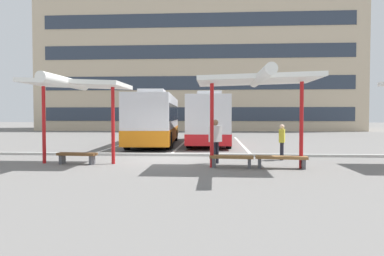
# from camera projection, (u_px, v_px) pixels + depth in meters

# --- Properties ---
(ground_plane) EXTENTS (160.00, 160.00, 0.00)m
(ground_plane) POSITION_uv_depth(u_px,v_px,m) (165.00, 159.00, 15.56)
(ground_plane) COLOR slate
(terminal_building) EXTENTS (40.59, 12.68, 21.56)m
(terminal_building) POSITION_uv_depth(u_px,v_px,m) (199.00, 61.00, 48.90)
(terminal_building) COLOR #C6B293
(terminal_building) RESTS_ON ground
(coach_bus_0) EXTENTS (3.16, 10.18, 3.51)m
(coach_bus_0) POSITION_uv_depth(u_px,v_px,m) (155.00, 120.00, 23.34)
(coach_bus_0) COLOR silver
(coach_bus_0) RESTS_ON ground
(coach_bus_1) EXTENTS (2.72, 10.50, 3.45)m
(coach_bus_1) POSITION_uv_depth(u_px,v_px,m) (210.00, 120.00, 24.25)
(coach_bus_1) COLOR silver
(coach_bus_1) RESTS_ON ground
(lane_stripe_0) EXTENTS (0.16, 14.00, 0.01)m
(lane_stripe_0) POSITION_uv_depth(u_px,v_px,m) (126.00, 143.00, 24.44)
(lane_stripe_0) COLOR white
(lane_stripe_0) RESTS_ON ground
(lane_stripe_1) EXTENTS (0.16, 14.00, 0.01)m
(lane_stripe_1) POSITION_uv_depth(u_px,v_px,m) (183.00, 144.00, 24.19)
(lane_stripe_1) COLOR white
(lane_stripe_1) RESTS_ON ground
(lane_stripe_2) EXTENTS (0.16, 14.00, 0.01)m
(lane_stripe_2) POSITION_uv_depth(u_px,v_px,m) (241.00, 144.00, 23.95)
(lane_stripe_2) COLOR white
(lane_stripe_2) RESTS_ON ground
(waiting_shelter_1) EXTENTS (3.83, 4.37, 3.33)m
(waiting_shelter_1) POSITION_uv_depth(u_px,v_px,m) (75.00, 86.00, 13.85)
(waiting_shelter_1) COLOR red
(waiting_shelter_1) RESTS_ON ground
(bench_2) EXTENTS (1.58, 0.55, 0.45)m
(bench_2) POSITION_uv_depth(u_px,v_px,m) (77.00, 156.00, 14.05)
(bench_2) COLOR brown
(bench_2) RESTS_ON ground
(waiting_shelter_2) EXTENTS (4.26, 4.79, 3.39)m
(waiting_shelter_2) POSITION_uv_depth(u_px,v_px,m) (257.00, 81.00, 12.69)
(waiting_shelter_2) COLOR red
(waiting_shelter_2) RESTS_ON ground
(bench_3) EXTENTS (1.63, 0.57, 0.45)m
(bench_3) POSITION_uv_depth(u_px,v_px,m) (232.00, 159.00, 13.10)
(bench_3) COLOR brown
(bench_3) RESTS_ON ground
(bench_4) EXTENTS (1.89, 0.60, 0.45)m
(bench_4) POSITION_uv_depth(u_px,v_px,m) (281.00, 159.00, 12.92)
(bench_4) COLOR brown
(bench_4) RESTS_ON ground
(platform_kerb) EXTENTS (44.00, 0.24, 0.12)m
(platform_kerb) POSITION_uv_depth(u_px,v_px,m) (169.00, 155.00, 16.93)
(platform_kerb) COLOR #ADADA8
(platform_kerb) RESTS_ON ground
(waiting_passenger_0) EXTENTS (0.54, 0.48, 1.76)m
(waiting_passenger_0) POSITION_uv_depth(u_px,v_px,m) (215.00, 138.00, 14.18)
(waiting_passenger_0) COLOR black
(waiting_passenger_0) RESTS_ON ground
(waiting_passenger_1) EXTENTS (0.34, 0.49, 1.54)m
(waiting_passenger_1) POSITION_uv_depth(u_px,v_px,m) (282.00, 140.00, 15.32)
(waiting_passenger_1) COLOR black
(waiting_passenger_1) RESTS_ON ground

